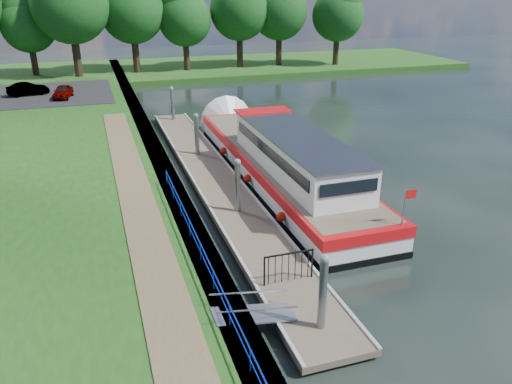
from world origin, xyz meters
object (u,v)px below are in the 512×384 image
object	(u,v)px
pontoon	(215,182)
car_a	(63,92)
barge	(276,158)
car_b	(28,89)

from	to	relation	value
pontoon	car_a	size ratio (longest dim) A/B	9.17
car_a	barge	bearing A→B (deg)	-50.71
pontoon	barge	world-z (taller)	barge
pontoon	barge	xyz separation A→B (m)	(3.60, 0.19, 0.90)
barge	pontoon	bearing A→B (deg)	-177.01
pontoon	car_b	world-z (taller)	car_b
barge	car_b	world-z (taller)	barge
pontoon	car_b	bearing A→B (deg)	114.62
pontoon	car_b	distance (m)	27.15
car_a	car_b	distance (m)	3.78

